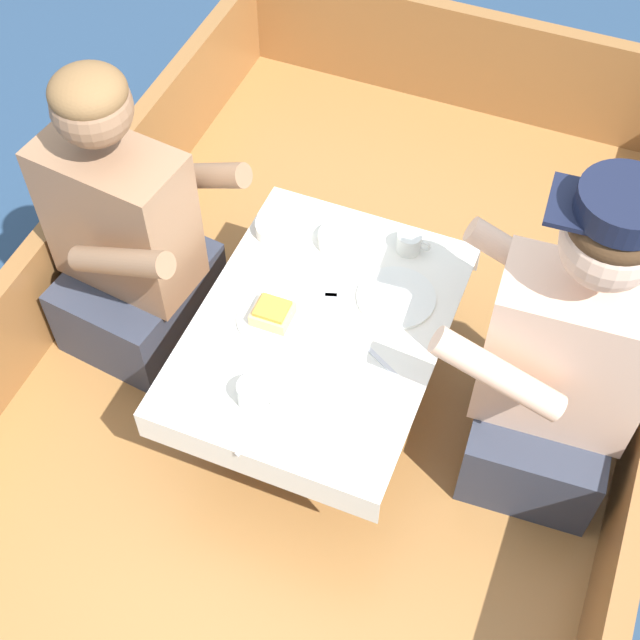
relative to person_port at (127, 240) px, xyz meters
The scene contains 21 objects.
ground_plane 0.90m from the person_port, ahead, with size 60.00×60.00×0.00m, color navy.
boat_deck 0.82m from the person_port, ahead, with size 1.85×3.06×0.25m, color #9E6B38.
gunwale_port 0.35m from the person_port, 167.22° to the right, with size 0.06×3.06×0.36m, color #936033.
gunwale_starboard 1.54m from the person_port, ahead, with size 0.06×3.06×0.36m, color #936033.
bow_coaming 1.58m from the person_port, 66.54° to the left, with size 1.73×0.06×0.41m, color #936033.
cockpit_table 0.63m from the person_port, ahead, with size 0.65×0.87×0.39m.
person_port is the anchor object (origin of this frame).
person_starboard 1.25m from the person_port, ahead, with size 0.54×0.47×1.04m.
plate_sandwich 0.51m from the person_port, 11.47° to the right, with size 0.20×0.20×0.01m.
plate_bread 0.79m from the person_port, ahead, with size 0.22×0.22×0.01m.
sandwich 0.51m from the person_port, 11.47° to the right, with size 0.10×0.09×0.05m.
bowl_port_near 0.62m from the person_port, 21.36° to the left, with size 0.13×0.13×0.04m.
bowl_starboard_near 0.43m from the person_port, 27.05° to the left, with size 0.13×0.13×0.04m.
coffee_cup_port 0.66m from the person_port, 32.14° to the right, with size 0.11×0.08×0.07m.
coffee_cup_starboard 0.81m from the person_port, 19.84° to the left, with size 0.10×0.07×0.06m.
utensil_spoon_center 0.76m from the person_port, 32.53° to the right, with size 0.09×0.16×0.01m.
utensil_knife_starboard 0.88m from the person_port, 25.71° to the right, with size 0.14×0.11×0.00m.
utensil_spoon_port 0.52m from the person_port, 30.57° to the right, with size 0.16×0.09×0.01m.
utensil_fork_starboard 0.57m from the person_port, ahead, with size 0.17×0.07×0.00m.
utensil_spoon_starboard 0.60m from the person_port, 19.40° to the right, with size 0.11×0.15×0.01m.
utensil_knife_port 0.81m from the person_port, ahead, with size 0.15×0.09×0.00m.
Camera 1 is at (0.54, -1.33, 2.54)m, focal length 50.00 mm.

